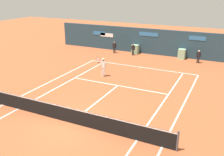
# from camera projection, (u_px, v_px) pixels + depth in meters

# --- Properties ---
(ground_plane) EXTENTS (80.00, 80.00, 0.01)m
(ground_plane) POSITION_uv_depth(u_px,v_px,m) (76.00, 118.00, 14.91)
(ground_plane) COLOR #A8512D
(tennis_net) EXTENTS (12.10, 0.10, 1.07)m
(tennis_net) POSITION_uv_depth(u_px,v_px,m) (70.00, 115.00, 14.25)
(tennis_net) COLOR #4C4C51
(tennis_net) RESTS_ON ground_plane
(sponsor_back_wall) EXTENTS (25.00, 1.02, 2.87)m
(sponsor_back_wall) POSITION_uv_depth(u_px,v_px,m) (157.00, 43.00, 28.30)
(sponsor_back_wall) COLOR #233D4C
(sponsor_back_wall) RESTS_ON ground_plane
(player_on_baseline) EXTENTS (0.61, 0.67, 1.80)m
(player_on_baseline) POSITION_uv_depth(u_px,v_px,m) (103.00, 66.00, 21.56)
(player_on_baseline) COLOR white
(player_on_baseline) RESTS_ON ground_plane
(ball_kid_right_post) EXTENTS (0.44, 0.18, 1.31)m
(ball_kid_right_post) POSITION_uv_depth(u_px,v_px,m) (133.00, 49.00, 28.26)
(ball_kid_right_post) COLOR black
(ball_kid_right_post) RESTS_ON ground_plane
(ball_kid_centre_post) EXTENTS (0.44, 0.21, 1.33)m
(ball_kid_centre_post) POSITION_uv_depth(u_px,v_px,m) (199.00, 56.00, 25.37)
(ball_kid_centre_post) COLOR black
(ball_kid_centre_post) RESTS_ON ground_plane
(ball_kid_left_post) EXTENTS (0.45, 0.21, 1.34)m
(ball_kid_left_post) POSITION_uv_depth(u_px,v_px,m) (114.00, 47.00, 29.20)
(ball_kid_left_post) COLOR black
(ball_kid_left_post) RESTS_ON ground_plane
(tennis_ball_near_service_line) EXTENTS (0.07, 0.07, 0.07)m
(tennis_ball_near_service_line) POSITION_uv_depth(u_px,v_px,m) (145.00, 77.00, 21.47)
(tennis_ball_near_service_line) COLOR #CCE033
(tennis_ball_near_service_line) RESTS_ON ground_plane
(tennis_ball_mid_court) EXTENTS (0.07, 0.07, 0.07)m
(tennis_ball_mid_court) POSITION_uv_depth(u_px,v_px,m) (60.00, 92.00, 18.45)
(tennis_ball_mid_court) COLOR #CCE033
(tennis_ball_mid_court) RESTS_ON ground_plane
(tennis_ball_by_sideline) EXTENTS (0.07, 0.07, 0.07)m
(tennis_ball_by_sideline) POSITION_uv_depth(u_px,v_px,m) (148.00, 80.00, 20.85)
(tennis_ball_by_sideline) COLOR #CCE033
(tennis_ball_by_sideline) RESTS_ON ground_plane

